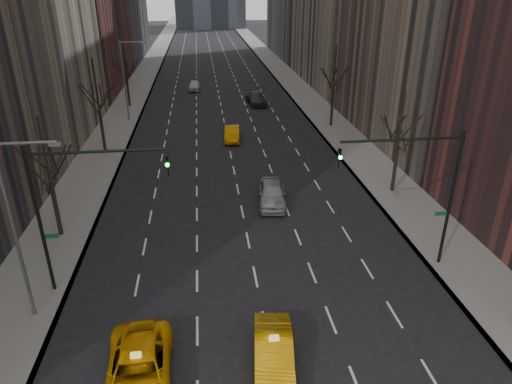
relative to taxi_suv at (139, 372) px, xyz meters
name	(u,v)px	position (x,y,z in m)	size (l,w,h in m)	color
sidewalk_left	(142,80)	(-6.69, 65.03, -0.72)	(4.50, 320.00, 0.15)	slate
sidewalk_right	(286,77)	(17.81, 65.03, -0.72)	(4.50, 320.00, 0.15)	slate
tree_lw_b	(51,184)	(-6.44, 13.03, 2.93)	(3.36, 3.50, 7.82)	black
tree_lw_c	(100,112)	(-6.44, 29.03, 3.24)	(3.36, 3.50, 8.74)	black
tree_lw_d	(127,80)	(-6.44, 47.03, 2.77)	(3.36, 3.50, 7.36)	black
tree_rw_b	(398,147)	(17.56, 17.03, 2.93)	(3.36, 3.50, 7.82)	black
tree_rw_c	(333,91)	(17.56, 35.03, 3.24)	(3.36, 3.50, 8.74)	black
traffic_mast_left	(70,197)	(-3.55, 7.03, 4.70)	(6.69, 0.39, 8.00)	black
traffic_mast_right	(425,179)	(14.67, 7.03, 4.70)	(6.69, 0.39, 8.00)	black
streetlight_near	(18,215)	(-5.28, 5.03, 4.83)	(2.83, 0.22, 9.00)	slate
streetlight_far	(127,73)	(-5.28, 40.03, 4.83)	(2.83, 0.22, 9.00)	slate
taxi_suv	(139,372)	(0.00, 0.00, 0.00)	(2.63, 5.70, 1.58)	#EB9B04
taxi_sedan	(274,354)	(5.55, 0.35, -0.03)	(1.62, 4.64, 1.53)	orange
silver_sedan_ahead	(272,193)	(7.87, 16.12, 0.04)	(1.97, 4.89, 1.66)	#9A9CA2
far_taxi	(232,133)	(6.01, 31.47, -0.08)	(1.52, 4.35, 1.43)	orange
far_suv_grey	(256,98)	(10.37, 46.43, 0.02)	(2.27, 5.58, 1.62)	#2D2C31
far_car_white	(194,85)	(2.05, 56.22, -0.07)	(1.70, 4.22, 1.44)	silver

